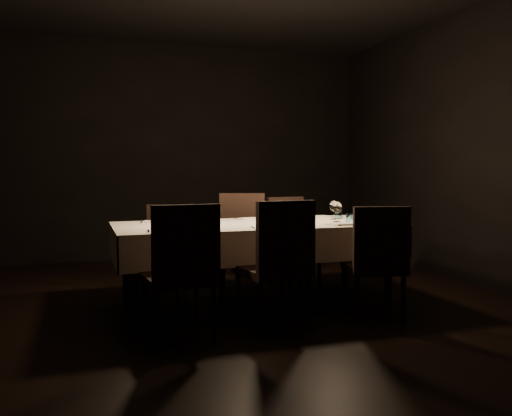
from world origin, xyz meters
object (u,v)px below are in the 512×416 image
object	(u,v)px
chair_near_left	(182,268)
chair_far_left	(166,244)
chair_far_center	(242,237)
dining_table	(256,231)
chair_near_right	(377,258)
chair_near_center	(278,260)
chair_far_right	(291,236)

from	to	relation	value
chair_near_left	chair_far_left	xyz separation A→B (m)	(0.14, 1.67, -0.06)
chair_near_left	chair_far_center	distance (m)	1.83
dining_table	chair_far_center	bearing A→B (deg)	83.56
chair_near_left	chair_near_right	xyz separation A→B (m)	(1.62, 0.07, -0.02)
chair_near_left	chair_far_left	distance (m)	1.68
chair_near_left	chair_far_center	bearing A→B (deg)	-125.95
chair_near_center	chair_near_right	distance (m)	0.86
chair_near_left	chair_far_left	world-z (taller)	chair_near_left
chair_far_left	chair_far_right	world-z (taller)	chair_far_right
dining_table	chair_far_center	xyz separation A→B (m)	(0.08, 0.73, -0.14)
chair_far_center	dining_table	bearing A→B (deg)	-78.00
dining_table	chair_near_left	size ratio (longest dim) A/B	2.51
chair_near_right	chair_far_center	world-z (taller)	chair_far_center
dining_table	chair_far_right	size ratio (longest dim) A/B	2.66
chair_near_left	chair_near_center	world-z (taller)	chair_near_center
chair_far_right	chair_near_center	bearing A→B (deg)	-126.50
dining_table	chair_near_center	size ratio (longest dim) A/B	2.48
chair_near_right	chair_near_left	bearing A→B (deg)	16.15
dining_table	chair_far_center	world-z (taller)	chair_far_center
chair_near_center	chair_far_left	distance (m)	1.72
dining_table	chair_near_right	xyz separation A→B (m)	(0.79, -0.78, -0.16)
chair_far_left	chair_far_right	bearing A→B (deg)	21.42
dining_table	chair_near_left	bearing A→B (deg)	-134.53
dining_table	chair_far_left	world-z (taller)	chair_far_left
chair_near_right	chair_far_left	distance (m)	2.18
chair_near_center	chair_far_left	size ratio (longest dim) A/B	1.14
chair_near_left	chair_near_right	distance (m)	1.62
dining_table	chair_near_center	world-z (taller)	chair_near_center
dining_table	chair_far_center	distance (m)	0.75
dining_table	chair_far_right	distance (m)	1.06
dining_table	chair_near_right	world-z (taller)	chair_near_right
chair_near_center	chair_near_left	bearing A→B (deg)	-3.20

